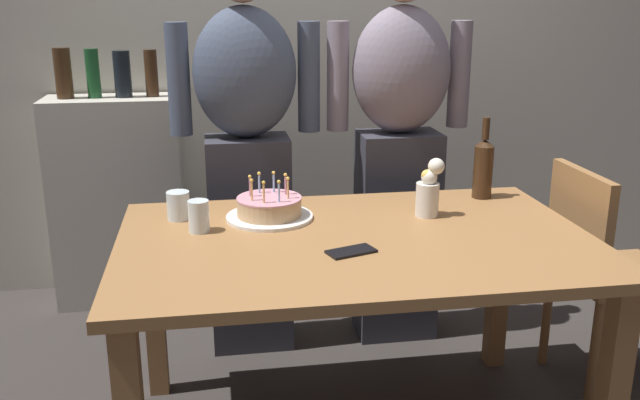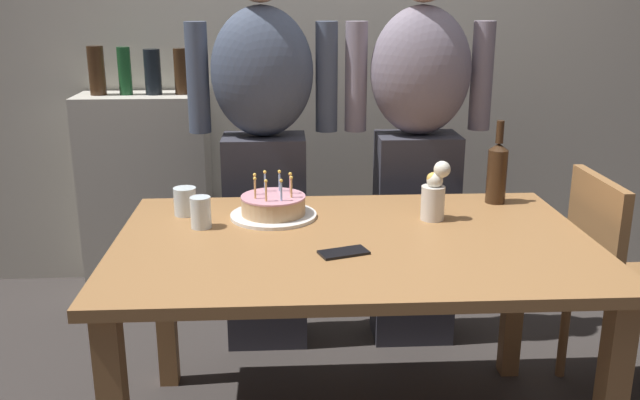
{
  "view_description": "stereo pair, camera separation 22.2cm",
  "coord_description": "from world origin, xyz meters",
  "views": [
    {
      "loc": [
        -0.44,
        -2.01,
        1.48
      ],
      "look_at": [
        -0.1,
        0.09,
        0.84
      ],
      "focal_mm": 38.72,
      "sensor_mm": 36.0,
      "label": 1
    },
    {
      "loc": [
        -0.22,
        -2.04,
        1.48
      ],
      "look_at": [
        -0.1,
        0.09,
        0.84
      ],
      "focal_mm": 38.72,
      "sensor_mm": 36.0,
      "label": 2
    }
  ],
  "objects": [
    {
      "name": "person_man_bearded",
      "position": [
        -0.3,
        0.75,
        0.87
      ],
      "size": [
        0.61,
        0.27,
        1.66
      ],
      "rotation": [
        0.0,
        0.0,
        3.14
      ],
      "color": "#33333D",
      "rests_on": "ground_plane"
    },
    {
      "name": "water_glass_near",
      "position": [
        -0.56,
        0.27,
        0.79
      ],
      "size": [
        0.08,
        0.08,
        0.1
      ],
      "primitive_type": "cylinder",
      "color": "silver",
      "rests_on": "dining_table"
    },
    {
      "name": "dining_chair",
      "position": [
        0.97,
        0.2,
        0.52
      ],
      "size": [
        0.42,
        0.42,
        0.87
      ],
      "rotation": [
        0.0,
        0.0,
        1.57
      ],
      "color": "olive",
      "rests_on": "ground_plane"
    },
    {
      "name": "back_wall",
      "position": [
        0.0,
        1.55,
        1.3
      ],
      "size": [
        5.2,
        0.1,
        2.6
      ],
      "primitive_type": "cube",
      "color": "beige",
      "rests_on": "ground_plane"
    },
    {
      "name": "cell_phone",
      "position": [
        -0.04,
        -0.13,
        0.74
      ],
      "size": [
        0.16,
        0.11,
        0.01
      ],
      "primitive_type": "cube",
      "rotation": [
        0.0,
        0.0,
        0.32
      ],
      "color": "black",
      "rests_on": "dining_table"
    },
    {
      "name": "dining_table",
      "position": [
        0.0,
        0.0,
        0.64
      ],
      "size": [
        1.5,
        0.96,
        0.74
      ],
      "color": "olive",
      "rests_on": "ground_plane"
    },
    {
      "name": "shelf_cabinet",
      "position": [
        -0.9,
        1.33,
        0.52
      ],
      "size": [
        0.62,
        0.3,
        1.25
      ],
      "color": "beige",
      "rests_on": "ground_plane"
    },
    {
      "name": "person_woman_cardigan",
      "position": [
        0.34,
        0.75,
        0.87
      ],
      "size": [
        0.61,
        0.27,
        1.66
      ],
      "rotation": [
        0.0,
        0.0,
        3.14
      ],
      "color": "#33333D",
      "rests_on": "ground_plane"
    },
    {
      "name": "water_glass_far",
      "position": [
        -0.49,
        0.13,
        0.79
      ],
      "size": [
        0.07,
        0.07,
        0.1
      ],
      "primitive_type": "cylinder",
      "color": "silver",
      "rests_on": "dining_table"
    },
    {
      "name": "wine_bottle",
      "position": [
        0.56,
        0.36,
        0.86
      ],
      "size": [
        0.07,
        0.07,
        0.31
      ],
      "color": "#382314",
      "rests_on": "dining_table"
    },
    {
      "name": "flower_vase",
      "position": [
        0.29,
        0.18,
        0.83
      ],
      "size": [
        0.09,
        0.08,
        0.2
      ],
      "color": "silver",
      "rests_on": "dining_table"
    },
    {
      "name": "birthday_cake",
      "position": [
        -0.26,
        0.23,
        0.78
      ],
      "size": [
        0.3,
        0.3,
        0.15
      ],
      "color": "white",
      "rests_on": "dining_table"
    }
  ]
}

